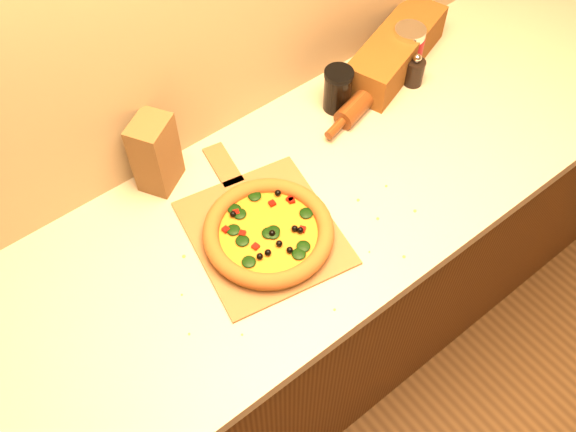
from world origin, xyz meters
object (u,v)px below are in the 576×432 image
object	(u,v)px
rolling_pin	(371,91)
coffee_canister	(408,46)
pepper_grinder	(414,71)
dark_jar	(338,90)
pizza	(268,232)
pizza_peel	(261,228)

from	to	relation	value
rolling_pin	coffee_canister	bearing A→B (deg)	14.51
pepper_grinder	dark_jar	size ratio (longest dim) A/B	0.81
rolling_pin	dark_jar	xyz separation A→B (m)	(-0.10, 0.03, 0.04)
pizza	coffee_canister	xyz separation A→B (m)	(0.69, 0.25, 0.04)
pizza_peel	coffee_canister	distance (m)	0.72
pizza	dark_jar	xyz separation A→B (m)	(0.42, 0.24, 0.04)
pizza_peel	pepper_grinder	bearing A→B (deg)	22.93
pizza_peel	pizza	world-z (taller)	pizza
pizza	dark_jar	bearing A→B (deg)	29.66
pizza_peel	rolling_pin	xyz separation A→B (m)	(0.51, 0.17, 0.03)
dark_jar	rolling_pin	bearing A→B (deg)	-19.57
rolling_pin	pizza_peel	bearing A→B (deg)	-161.77
pepper_grinder	rolling_pin	size ratio (longest dim) A/B	0.25
dark_jar	pizza	bearing A→B (deg)	-150.34
pizza_peel	rolling_pin	distance (m)	0.54
pepper_grinder	rolling_pin	distance (m)	0.14
pizza_peel	coffee_canister	world-z (taller)	coffee_canister
rolling_pin	coffee_canister	size ratio (longest dim) A/B	3.30
pizza	coffee_canister	size ratio (longest dim) A/B	2.48
pizza	dark_jar	size ratio (longest dim) A/B	2.43
pizza	pepper_grinder	size ratio (longest dim) A/B	3.01
pizza_peel	pepper_grinder	size ratio (longest dim) A/B	5.07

